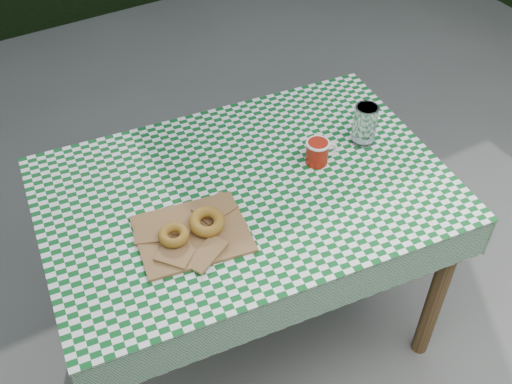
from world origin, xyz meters
TOP-DOWN VIEW (x-y plane):
  - ground at (0.00, 0.00)m, footprint 60.00×60.00m
  - table at (-0.07, 0.13)m, footprint 1.34×0.97m
  - tablecloth at (-0.07, 0.13)m, footprint 1.36×0.99m
  - paper_bag at (-0.30, 0.03)m, footprint 0.35×0.30m
  - bagel_front at (-0.36, 0.03)m, footprint 0.11×0.11m
  - bagel_back at (-0.26, 0.03)m, footprint 0.13×0.13m
  - coffee_mug at (0.19, 0.12)m, footprint 0.17×0.17m
  - drinking_glass at (0.38, 0.13)m, footprint 0.09×0.09m

SIDE VIEW (x-z plane):
  - ground at x=0.00m, z-range 0.00..0.00m
  - table at x=-0.07m, z-range 0.00..0.75m
  - tablecloth at x=-0.07m, z-range 0.75..0.76m
  - paper_bag at x=-0.30m, z-range 0.76..0.77m
  - bagel_front at x=-0.36m, z-range 0.77..0.80m
  - bagel_back at x=-0.26m, z-range 0.77..0.81m
  - coffee_mug at x=0.19m, z-range 0.76..0.84m
  - drinking_glass at x=0.38m, z-range 0.76..0.90m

